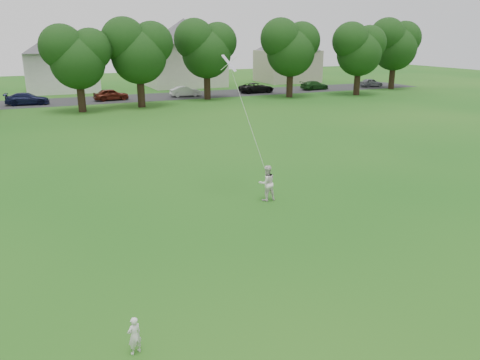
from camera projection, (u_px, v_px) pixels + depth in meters
name	position (u px, v px, depth m)	size (l,w,h in m)	color
ground	(193.00, 286.00, 13.23)	(160.00, 160.00, 0.00)	#125213
street	(70.00, 101.00, 49.96)	(90.00, 7.00, 0.01)	#2D2D30
toddler	(134.00, 336.00, 10.33)	(0.33, 0.22, 0.91)	silver
older_boy	(267.00, 183.00, 19.91)	(0.75, 0.59, 1.55)	white
kite	(248.00, 120.00, 19.54)	(1.02, 1.23, 5.08)	white
tree_row	(71.00, 44.00, 42.87)	(83.06, 9.03, 9.91)	black
parked_cars	(103.00, 95.00, 50.17)	(72.58, 2.39, 1.29)	black
house_row	(42.00, 50.00, 56.49)	(76.54, 14.22, 10.56)	white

